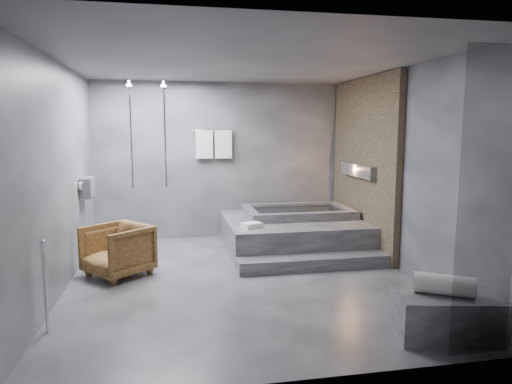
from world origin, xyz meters
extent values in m
plane|color=#323235|center=(0.00, 0.00, 0.00)|extent=(5.00, 5.00, 0.00)
cube|color=#535356|center=(0.00, 0.00, 2.80)|extent=(4.50, 5.00, 0.04)
cube|color=#3D3D43|center=(0.00, 2.50, 1.40)|extent=(4.50, 0.04, 2.80)
cube|color=#3D3D43|center=(0.00, -2.50, 1.40)|extent=(4.50, 0.04, 2.80)
cube|color=#3D3D43|center=(-2.25, 0.00, 1.40)|extent=(0.04, 5.00, 2.80)
cube|color=#3D3D43|center=(2.25, 0.00, 1.40)|extent=(0.04, 5.00, 2.80)
cube|color=tan|center=(2.19, 1.25, 1.40)|extent=(0.10, 2.40, 2.78)
cube|color=#FF9938|center=(2.11, 1.25, 1.30)|extent=(0.14, 1.20, 0.20)
cube|color=gray|center=(-2.16, 1.40, 1.10)|extent=(0.16, 0.42, 0.30)
imported|color=beige|center=(-2.15, 1.30, 1.05)|extent=(0.08, 0.08, 0.21)
imported|color=beige|center=(-2.15, 1.50, 1.03)|extent=(0.07, 0.07, 0.15)
cylinder|color=silver|center=(-1.00, 2.05, 1.90)|extent=(0.04, 0.04, 1.80)
cylinder|color=silver|center=(-1.55, 2.05, 1.90)|extent=(0.04, 0.04, 1.80)
cylinder|color=silver|center=(-0.15, 2.44, 1.95)|extent=(0.75, 0.02, 0.02)
cube|color=white|center=(-0.32, 2.42, 1.70)|extent=(0.30, 0.06, 0.50)
cube|color=white|center=(0.02, 2.42, 1.70)|extent=(0.30, 0.06, 0.50)
cylinder|color=silver|center=(-2.15, -1.20, 0.45)|extent=(0.04, 0.04, 0.90)
cube|color=black|center=(1.65, -2.45, 1.35)|extent=(0.55, 0.01, 2.60)
cube|color=#37373A|center=(1.05, 1.45, 0.25)|extent=(2.20, 2.00, 0.50)
cube|color=#37373A|center=(1.05, 0.27, 0.09)|extent=(2.20, 0.36, 0.18)
cube|color=#37373A|center=(1.61, -2.04, 0.21)|extent=(1.02, 0.70, 0.42)
imported|color=#442911|center=(-1.66, 0.49, 0.35)|extent=(1.07, 1.06, 0.70)
cylinder|color=white|center=(1.59, -2.02, 0.52)|extent=(0.56, 0.45, 0.19)
cube|color=white|center=(0.26, 0.87, 0.54)|extent=(0.34, 0.30, 0.07)
camera|label=1|loc=(-0.93, -5.75, 1.98)|focal=32.00mm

